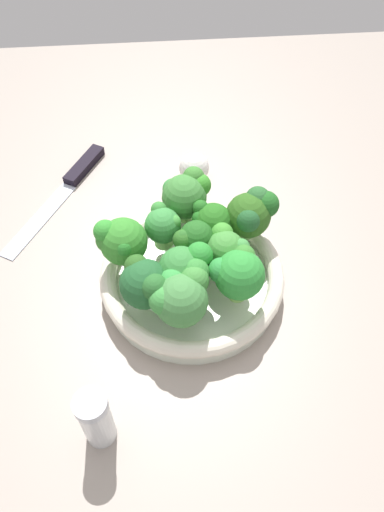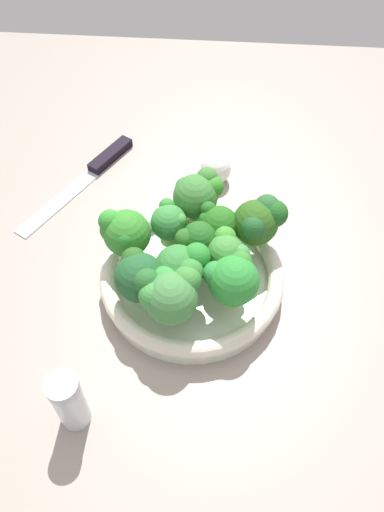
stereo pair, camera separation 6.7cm
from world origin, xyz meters
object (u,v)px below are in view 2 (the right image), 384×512
object	(u,v)px
broccoli_floret_3	(226,252)
broccoli_floret_4	(217,225)
bowl	(192,278)
broccoli_floret_10	(170,294)
broccoli_floret_2	(169,222)
garlic_bulb	(216,169)
pepper_shaker	(69,401)
broccoli_floret_7	(197,242)
broccoli_floret_0	(124,232)
knife	(93,171)
broccoli_floret_9	(141,277)
broccoli_floret_6	(197,194)
broccoli_floret_5	(182,267)
broccoli_floret_1	(232,279)
broccoli_floret_8	(259,220)

from	to	relation	value
broccoli_floret_3	broccoli_floret_4	size ratio (longest dim) A/B	0.99
bowl	broccoli_floret_10	world-z (taller)	broccoli_floret_10
broccoli_floret_4	broccoli_floret_10	size ratio (longest dim) A/B	0.85
broccoli_floret_2	garlic_bulb	xyz separation A→B (cm)	(-5.73, -17.11, -5.25)
garlic_bulb	pepper_shaker	size ratio (longest dim) A/B	0.53
broccoli_floret_7	broccoli_floret_0	bearing A→B (deg)	-2.25
broccoli_floret_10	knife	bearing A→B (deg)	-60.25
broccoli_floret_2	pepper_shaker	size ratio (longest dim) A/B	0.67
bowl	pepper_shaker	distance (cm)	23.63
broccoli_floret_2	garlic_bulb	world-z (taller)	broccoli_floret_2
broccoli_floret_0	broccoli_floret_9	xyz separation A→B (cm)	(-3.22, 6.82, -0.40)
broccoli_floret_9	broccoli_floret_3	bearing A→B (deg)	-153.87
bowl	garlic_bulb	bearing A→B (deg)	-95.64
broccoli_floret_0	broccoli_floret_6	distance (cm)	12.25
broccoli_floret_9	broccoli_floret_7	bearing A→B (deg)	-135.39
bowl	broccoli_floret_10	distance (cm)	9.74
broccoli_floret_4	knife	world-z (taller)	broccoli_floret_4
broccoli_floret_0	broccoli_floret_7	size ratio (longest dim) A/B	1.16
broccoli_floret_9	bowl	bearing A→B (deg)	-142.30
broccoli_floret_5	broccoli_floret_6	xyz separation A→B (cm)	(-0.97, -13.19, -0.13)
bowl	broccoli_floret_10	size ratio (longest dim) A/B	3.38
broccoli_floret_1	garlic_bulb	bearing A→B (deg)	-83.23
broccoli_floret_3	garlic_bulb	xyz separation A→B (cm)	(2.28, -21.69, -5.20)
broccoli_floret_0	broccoli_floret_5	size ratio (longest dim) A/B	1.02
broccoli_floret_3	garlic_bulb	distance (cm)	22.42
broccoli_floret_1	broccoli_floret_2	world-z (taller)	broccoli_floret_1
broccoli_floret_4	broccoli_floret_6	size ratio (longest dim) A/B	0.86
broccoli_floret_6	broccoli_floret_10	distance (cm)	17.46
broccoli_floret_2	pepper_shaker	bearing A→B (deg)	70.81
knife	broccoli_floret_7	bearing A→B (deg)	133.48
broccoli_floret_9	pepper_shaker	world-z (taller)	broccoli_floret_9
bowl	broccoli_floret_4	xyz separation A→B (cm)	(-3.09, -5.19, 5.64)
broccoli_floret_9	garlic_bulb	bearing A→B (deg)	-107.04
broccoli_floret_4	broccoli_floret_9	size ratio (longest dim) A/B	0.90
broccoli_floret_3	broccoli_floret_5	size ratio (longest dim) A/B	0.86
broccoli_floret_4	broccoli_floret_8	bearing A→B (deg)	-176.04
broccoli_floret_10	broccoli_floret_7	bearing A→B (deg)	-106.29
broccoli_floret_6	broccoli_floret_8	distance (cm)	9.89
broccoli_floret_1	broccoli_floret_3	xyz separation A→B (cm)	(0.89, -5.01, -0.97)
broccoli_floret_3	knife	distance (cm)	32.57
broccoli_floret_3	broccoli_floret_5	distance (cm)	6.53
broccoli_floret_8	knife	bearing A→B (deg)	-31.04
garlic_bulb	broccoli_floret_6	bearing A→B (deg)	79.40
broccoli_floret_4	broccoli_floret_7	bearing A→B (deg)	52.76
broccoli_floret_2	broccoli_floret_9	world-z (taller)	broccoli_floret_9
broccoli_floret_0	broccoli_floret_10	size ratio (longest dim) A/B	0.99
bowl	broccoli_floret_0	world-z (taller)	broccoli_floret_0
broccoli_floret_4	broccoli_floret_10	distance (cm)	13.37
broccoli_floret_1	broccoli_floret_0	bearing A→B (deg)	-24.55
broccoli_floret_9	broccoli_floret_6	bearing A→B (deg)	-111.90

